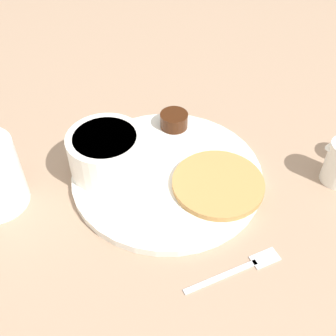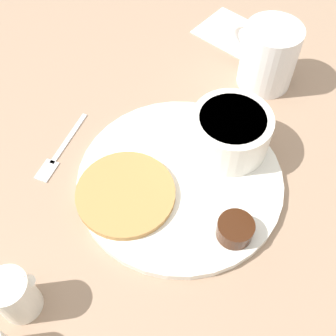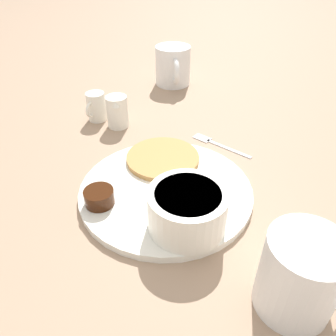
% 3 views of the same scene
% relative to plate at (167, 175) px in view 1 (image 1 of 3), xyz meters
% --- Properties ---
extents(ground_plane, '(4.00, 4.00, 0.00)m').
position_rel_plate_xyz_m(ground_plane, '(0.00, 0.00, -0.01)').
color(ground_plane, '#9E7F66').
extents(plate, '(0.28, 0.28, 0.01)m').
position_rel_plate_xyz_m(plate, '(0.00, 0.00, 0.00)').
color(plate, white).
rests_on(plate, ground_plane).
extents(pancake_stack, '(0.13, 0.13, 0.01)m').
position_rel_plate_xyz_m(pancake_stack, '(-0.02, -0.07, 0.01)').
color(pancake_stack, '#B78447').
rests_on(pancake_stack, plate).
extents(bowl, '(0.11, 0.11, 0.06)m').
position_rel_plate_xyz_m(bowl, '(-0.00, 0.09, 0.04)').
color(bowl, white).
rests_on(bowl, plate).
extents(syrup_cup, '(0.05, 0.05, 0.02)m').
position_rel_plate_xyz_m(syrup_cup, '(0.11, 0.00, 0.02)').
color(syrup_cup, '#38190A').
rests_on(syrup_cup, plate).
extents(butter_ramekin, '(0.04, 0.04, 0.04)m').
position_rel_plate_xyz_m(butter_ramekin, '(0.01, 0.11, 0.02)').
color(butter_ramekin, white).
rests_on(butter_ramekin, plate).
extents(fork, '(0.08, 0.12, 0.00)m').
position_rel_plate_xyz_m(fork, '(-0.14, -0.11, -0.00)').
color(fork, silver).
rests_on(fork, ground_plane).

